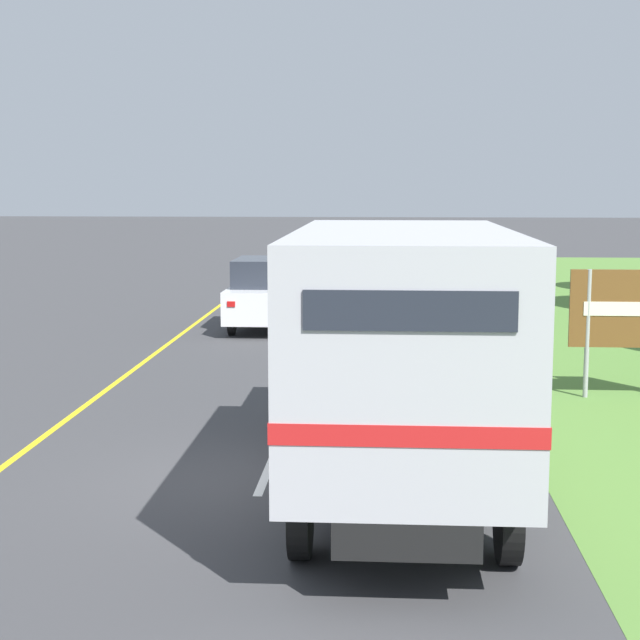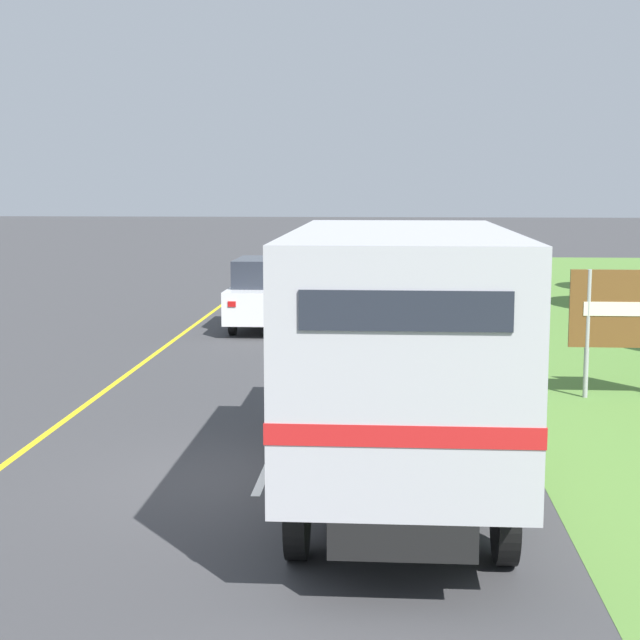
{
  "view_description": "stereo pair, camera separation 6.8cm",
  "coord_description": "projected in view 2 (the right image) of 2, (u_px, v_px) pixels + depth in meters",
  "views": [
    {
      "loc": [
        1.57,
        -12.52,
        3.92
      ],
      "look_at": [
        0.3,
        6.81,
        1.2
      ],
      "focal_mm": 55.0,
      "sensor_mm": 36.0,
      "label": 1
    },
    {
      "loc": [
        1.64,
        -12.51,
        3.92
      ],
      "look_at": [
        0.3,
        6.81,
        1.2
      ],
      "focal_mm": 55.0,
      "sensor_mm": 36.0,
      "label": 2
    }
  ],
  "objects": [
    {
      "name": "centre_dash_farthest",
      "position": [
        347.0,
        280.0,
        39.71
      ],
      "size": [
        0.12,
        2.6,
        0.01
      ],
      "primitive_type": "cube",
      "color": "white",
      "rests_on": "ground"
    },
    {
      "name": "centre_dash_near",
      "position": [
        268.0,
        467.0,
        13.63
      ],
      "size": [
        0.12,
        2.6,
        0.01
      ],
      "primitive_type": "cube",
      "color": "white",
      "rests_on": "ground"
    },
    {
      "name": "horse_trailer_truck",
      "position": [
        400.0,
        343.0,
        12.39
      ],
      "size": [
        2.52,
        8.02,
        3.38
      ],
      "color": "black",
      "rests_on": "ground"
    },
    {
      "name": "edge_line_yellow",
      "position": [
        172.0,
        342.0,
        24.3
      ],
      "size": [
        0.12,
        57.35,
        0.01
      ],
      "primitive_type": "cube",
      "color": "yellow",
      "rests_on": "ground"
    },
    {
      "name": "highway_sign",
      "position": [
        635.0,
        310.0,
        17.74
      ],
      "size": [
        2.26,
        0.09,
        2.7
      ],
      "color": "#9E9EA3",
      "rests_on": "ground"
    },
    {
      "name": "lead_car_white",
      "position": [
        267.0,
        293.0,
        26.4
      ],
      "size": [
        1.8,
        4.06,
        1.91
      ],
      "color": "black",
      "rests_on": "ground"
    },
    {
      "name": "centre_dash_mid_b",
      "position": [
        327.0,
        328.0,
        26.67
      ],
      "size": [
        0.12,
        2.6,
        0.01
      ],
      "primitive_type": "cube",
      "color": "white",
      "rests_on": "ground"
    },
    {
      "name": "centre_dash_far",
      "position": [
        339.0,
        299.0,
        33.19
      ],
      "size": [
        0.12,
        2.6,
        0.01
      ],
      "primitive_type": "cube",
      "color": "white",
      "rests_on": "ground"
    },
    {
      "name": "centre_dash_mid_a",
      "position": [
        307.0,
        375.0,
        20.15
      ],
      "size": [
        0.12,
        2.6,
        0.01
      ],
      "primitive_type": "cube",
      "color": "white",
      "rests_on": "ground"
    },
    {
      "name": "ground_plane",
      "position": [
        262.0,
        480.0,
        13.02
      ],
      "size": [
        200.0,
        200.0,
        0.0
      ],
      "primitive_type": "plane",
      "color": "#3D3D3F"
    }
  ]
}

